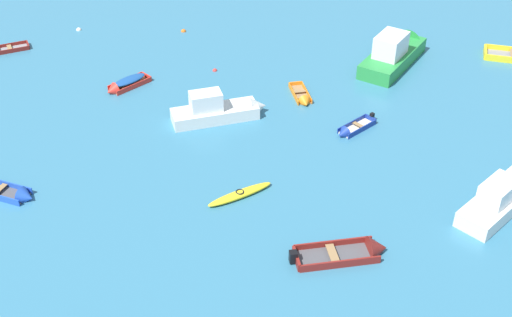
{
  "coord_description": "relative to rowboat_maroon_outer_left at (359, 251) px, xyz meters",
  "views": [
    {
      "loc": [
        2.74,
        -7.13,
        19.56
      ],
      "look_at": [
        0.0,
        20.05,
        0.15
      ],
      "focal_mm": 46.09,
      "sensor_mm": 36.0,
      "label": 1
    }
  ],
  "objects": [
    {
      "name": "mooring_buoy_near_foreground",
      "position": [
        -19.19,
        21.03,
        -0.18
      ],
      "size": [
        0.36,
        0.36,
        0.36
      ],
      "primitive_type": "sphere",
      "color": "silver",
      "rests_on": "ground_plane"
    },
    {
      "name": "rowboat_red_near_left",
      "position": [
        -13.79,
        13.08,
        0.07
      ],
      "size": [
        2.55,
        2.86,
        0.89
      ],
      "color": "#99754C",
      "rests_on": "ground_plane"
    },
    {
      "name": "rowboat_orange_back_row_right",
      "position": [
        -2.91,
        12.69,
        -0.05
      ],
      "size": [
        1.57,
        2.79,
        0.78
      ],
      "color": "#99754C",
      "rests_on": "ground_plane"
    },
    {
      "name": "mooring_buoy_between_boats_right",
      "position": [
        -11.74,
        21.54,
        -0.18
      ],
      "size": [
        0.36,
        0.36,
        0.36
      ],
      "primitive_type": "sphere",
      "color": "orange",
      "rests_on": "ground_plane"
    },
    {
      "name": "motor_launch_green_far_right",
      "position": [
        2.8,
        18.34,
        0.56
      ],
      "size": [
        4.87,
        7.01,
        2.7
      ],
      "color": "#288C3D",
      "rests_on": "ground_plane"
    },
    {
      "name": "rowboat_deep_blue_far_back",
      "position": [
        -0.23,
        9.54,
        -0.04
      ],
      "size": [
        2.34,
        2.46,
        0.74
      ],
      "color": "beige",
      "rests_on": "ground_plane"
    },
    {
      "name": "kayak_yellow_foreground_center",
      "position": [
        -5.52,
        3.4,
        -0.02
      ],
      "size": [
        3.07,
        2.5,
        0.33
      ],
      "color": "yellow",
      "rests_on": "ground_plane"
    },
    {
      "name": "motor_launch_white_cluster_inner",
      "position": [
        6.79,
        4.08,
        0.4
      ],
      "size": [
        4.92,
        5.48,
        2.0
      ],
      "color": "white",
      "rests_on": "ground_plane"
    },
    {
      "name": "motor_launch_white_near_right",
      "position": [
        -7.44,
        10.28,
        0.4
      ],
      "size": [
        5.5,
        3.32,
        2.01
      ],
      "color": "white",
      "rests_on": "ground_plane"
    },
    {
      "name": "mooring_buoy_trailing",
      "position": [
        -8.64,
        15.91,
        -0.18
      ],
      "size": [
        0.29,
        0.29,
        0.29
      ],
      "primitive_type": "sphere",
      "color": "red",
      "rests_on": "ground_plane"
    },
    {
      "name": "rowboat_blue_outer_right",
      "position": [
        -16.08,
        2.27,
        -0.02
      ],
      "size": [
        3.27,
        1.76,
        0.94
      ],
      "color": "#4C4C51",
      "rests_on": "ground_plane"
    },
    {
      "name": "rowboat_maroon_outer_left",
      "position": [
        0.0,
        0.0,
        0.0
      ],
      "size": [
        4.3,
        2.25,
        1.19
      ],
      "color": "#4C4C51",
      "rests_on": "ground_plane"
    }
  ]
}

